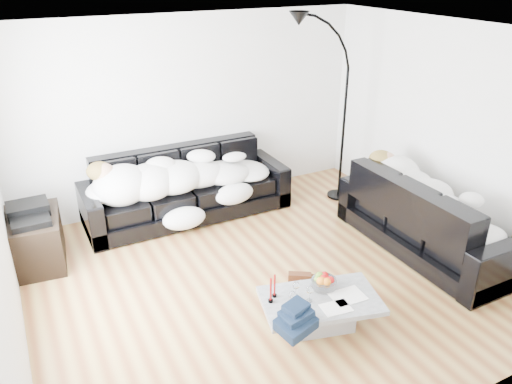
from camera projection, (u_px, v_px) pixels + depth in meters
name	position (u px, v px, depth m)	size (l,w,h in m)	color
ground	(268.00, 275.00, 5.58)	(5.00, 5.00, 0.00)	brown
wall_back	(191.00, 112.00, 6.84)	(5.00, 0.02, 2.60)	silver
wall_right	(450.00, 132.00, 6.06)	(0.02, 4.50, 2.60)	silver
ceiling	(271.00, 33.00, 4.48)	(5.00, 5.00, 0.00)	white
sofa_back	(187.00, 185.00, 6.71)	(2.73, 0.95, 0.89)	black
sofa_right	(429.00, 215.00, 5.90)	(2.26, 0.97, 0.92)	black
sleeper_back	(187.00, 172.00, 6.59)	(2.31, 0.80, 0.46)	white
sleeper_right	(432.00, 200.00, 5.82)	(1.94, 0.82, 0.47)	white
teal_cushion	(388.00, 175.00, 6.33)	(0.36, 0.30, 0.20)	#0A4940
coffee_table	(320.00, 312.00, 4.74)	(1.10, 0.64, 0.32)	#939699
fruit_bowl	(324.00, 281.00, 4.80)	(0.24, 0.24, 0.15)	white
wine_glass_a	(296.00, 289.00, 4.67)	(0.07, 0.07, 0.16)	white
wine_glass_b	(292.00, 299.00, 4.54)	(0.07, 0.07, 0.16)	white
wine_glass_c	(310.00, 294.00, 4.60)	(0.07, 0.07, 0.17)	white
candle_left	(271.00, 291.00, 4.57)	(0.05, 0.05, 0.26)	maroon
candle_right	(275.00, 286.00, 4.65)	(0.04, 0.04, 0.24)	maroon
newspaper_a	(348.00, 296.00, 4.70)	(0.32, 0.24, 0.01)	silver
newspaper_b	(336.00, 308.00, 4.54)	(0.27, 0.19, 0.01)	silver
navy_jacket	(296.00, 311.00, 4.25)	(0.34, 0.28, 0.17)	black
shoes	(297.00, 283.00, 5.36)	(0.43, 0.31, 0.10)	#472311
av_cabinet	(35.00, 240.00, 5.68)	(0.59, 0.86, 0.59)	black
stereo	(29.00, 212.00, 5.53)	(0.44, 0.34, 0.13)	black
floor_lamp	(344.00, 121.00, 6.94)	(0.84, 0.34, 2.32)	black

